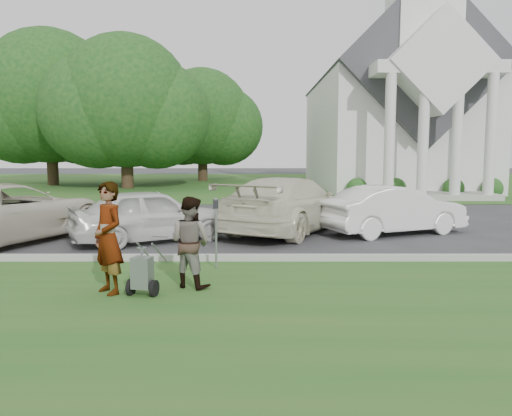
{
  "coord_description": "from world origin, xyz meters",
  "views": [
    {
      "loc": [
        0.24,
        -10.05,
        2.38
      ],
      "look_at": [
        0.25,
        0.0,
        1.23
      ],
      "focal_mm": 35.0,
      "sensor_mm": 36.0,
      "label": 1
    }
  ],
  "objects_px": {
    "parking_meter_near": "(216,225)",
    "car_c": "(289,205)",
    "striping_cart": "(142,274)",
    "car_d": "(394,210)",
    "person_left": "(108,239)",
    "tree_far": "(49,103)",
    "tree_left": "(125,108)",
    "tree_back": "(202,121)",
    "person_right": "(190,243)",
    "church": "(390,96)",
    "car_a": "(7,212)",
    "car_b": "(151,215)"
  },
  "relations": [
    {
      "from": "tree_far",
      "to": "person_left",
      "type": "height_order",
      "value": "tree_far"
    },
    {
      "from": "parking_meter_near",
      "to": "car_c",
      "type": "height_order",
      "value": "car_c"
    },
    {
      "from": "church",
      "to": "tree_far",
      "type": "bearing_deg",
      "value": 175.34
    },
    {
      "from": "parking_meter_near",
      "to": "car_c",
      "type": "bearing_deg",
      "value": 69.09
    },
    {
      "from": "tree_left",
      "to": "person_right",
      "type": "distance_m",
      "value": 24.93
    },
    {
      "from": "striping_cart",
      "to": "parking_meter_near",
      "type": "xyz_separation_m",
      "value": [
        1.06,
        1.92,
        0.53
      ]
    },
    {
      "from": "tree_back",
      "to": "person_right",
      "type": "height_order",
      "value": "tree_back"
    },
    {
      "from": "tree_left",
      "to": "church",
      "type": "bearing_deg",
      "value": 3.79
    },
    {
      "from": "car_b",
      "to": "car_c",
      "type": "relative_size",
      "value": 0.74
    },
    {
      "from": "striping_cart",
      "to": "car_c",
      "type": "distance_m",
      "value": 7.16
    },
    {
      "from": "tree_back",
      "to": "car_d",
      "type": "height_order",
      "value": "tree_back"
    },
    {
      "from": "car_a",
      "to": "striping_cart",
      "type": "bearing_deg",
      "value": 156.17
    },
    {
      "from": "parking_meter_near",
      "to": "car_d",
      "type": "distance_m",
      "value": 6.42
    },
    {
      "from": "car_a",
      "to": "church",
      "type": "bearing_deg",
      "value": -104.21
    },
    {
      "from": "tree_left",
      "to": "person_left",
      "type": "bearing_deg",
      "value": -76.32
    },
    {
      "from": "car_c",
      "to": "parking_meter_near",
      "type": "bearing_deg",
      "value": 97.49
    },
    {
      "from": "person_left",
      "to": "parking_meter_near",
      "type": "bearing_deg",
      "value": 92.69
    },
    {
      "from": "tree_left",
      "to": "striping_cart",
      "type": "relative_size",
      "value": 10.61
    },
    {
      "from": "striping_cart",
      "to": "car_d",
      "type": "distance_m",
      "value": 8.53
    },
    {
      "from": "church",
      "to": "car_c",
      "type": "height_order",
      "value": "church"
    },
    {
      "from": "tree_far",
      "to": "striping_cart",
      "type": "distance_m",
      "value": 30.22
    },
    {
      "from": "striping_cart",
      "to": "person_right",
      "type": "bearing_deg",
      "value": 48.83
    },
    {
      "from": "tree_back",
      "to": "church",
      "type": "bearing_deg",
      "value": -27.85
    },
    {
      "from": "tree_far",
      "to": "car_c",
      "type": "relative_size",
      "value": 2.08
    },
    {
      "from": "tree_far",
      "to": "tree_left",
      "type": "bearing_deg",
      "value": -26.56
    },
    {
      "from": "tree_far",
      "to": "car_b",
      "type": "height_order",
      "value": "tree_far"
    },
    {
      "from": "person_left",
      "to": "parking_meter_near",
      "type": "distance_m",
      "value": 2.42
    },
    {
      "from": "tree_left",
      "to": "person_right",
      "type": "bearing_deg",
      "value": -73.16
    },
    {
      "from": "tree_left",
      "to": "person_left",
      "type": "relative_size",
      "value": 5.7
    },
    {
      "from": "church",
      "to": "car_d",
      "type": "height_order",
      "value": "church"
    },
    {
      "from": "person_left",
      "to": "car_d",
      "type": "height_order",
      "value": "person_left"
    },
    {
      "from": "church",
      "to": "car_d",
      "type": "bearing_deg",
      "value": -104.15
    },
    {
      "from": "tree_far",
      "to": "car_a",
      "type": "bearing_deg",
      "value": -70.7
    },
    {
      "from": "striping_cart",
      "to": "car_d",
      "type": "xyz_separation_m",
      "value": [
        5.83,
        6.21,
        0.32
      ]
    },
    {
      "from": "striping_cart",
      "to": "person_left",
      "type": "distance_m",
      "value": 0.82
    },
    {
      "from": "person_left",
      "to": "car_a",
      "type": "height_order",
      "value": "person_left"
    },
    {
      "from": "person_right",
      "to": "car_a",
      "type": "relative_size",
      "value": 0.28
    },
    {
      "from": "church",
      "to": "tree_left",
      "type": "bearing_deg",
      "value": -176.21
    },
    {
      "from": "church",
      "to": "tree_back",
      "type": "distance_m",
      "value": 14.77
    },
    {
      "from": "person_right",
      "to": "car_d",
      "type": "distance_m",
      "value": 7.64
    },
    {
      "from": "striping_cart",
      "to": "parking_meter_near",
      "type": "bearing_deg",
      "value": 73.04
    },
    {
      "from": "tree_back",
      "to": "car_d",
      "type": "bearing_deg",
      "value": -72.33
    },
    {
      "from": "tree_left",
      "to": "car_d",
      "type": "height_order",
      "value": "tree_left"
    },
    {
      "from": "striping_cart",
      "to": "car_c",
      "type": "xyz_separation_m",
      "value": [
        2.83,
        6.56,
        0.43
      ]
    },
    {
      "from": "church",
      "to": "tree_left",
      "type": "distance_m",
      "value": 17.07
    },
    {
      "from": "car_b",
      "to": "car_c",
      "type": "bearing_deg",
      "value": -96.73
    },
    {
      "from": "tree_back",
      "to": "car_c",
      "type": "height_order",
      "value": "tree_back"
    },
    {
      "from": "parking_meter_near",
      "to": "car_c",
      "type": "distance_m",
      "value": 4.98
    },
    {
      "from": "church",
      "to": "car_d",
      "type": "relative_size",
      "value": 5.71
    },
    {
      "from": "car_c",
      "to": "car_d",
      "type": "distance_m",
      "value": 3.02
    }
  ]
}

